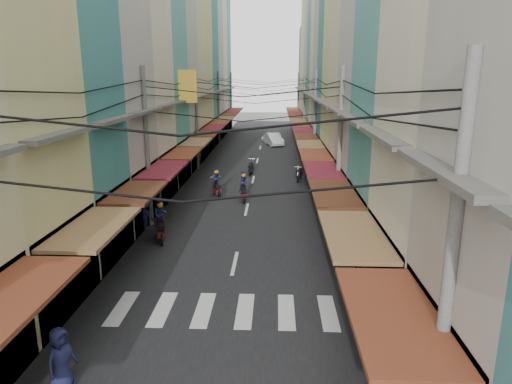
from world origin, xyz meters
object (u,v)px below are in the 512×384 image
(white_car, at_px, (274,145))
(bicycle, at_px, (390,235))
(market_umbrella, at_px, (395,236))
(traffic_sign, at_px, (347,215))

(white_car, distance_m, bicycle, 30.52)
(white_car, relative_size, market_umbrella, 1.88)
(market_umbrella, bearing_deg, bicycle, 76.59)
(bicycle, distance_m, market_umbrella, 7.07)
(white_car, relative_size, bicycle, 2.71)
(bicycle, relative_size, traffic_sign, 0.69)
(bicycle, bearing_deg, market_umbrella, 158.56)
(white_car, xyz_separation_m, market_umbrella, (4.46, -36.44, 2.27))
(bicycle, height_order, traffic_sign, traffic_sign)
(bicycle, xyz_separation_m, market_umbrella, (-1.55, -6.52, 2.27))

